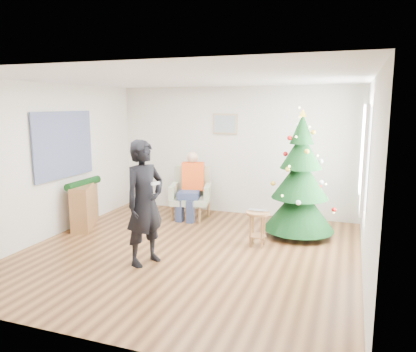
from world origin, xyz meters
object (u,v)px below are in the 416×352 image
at_px(christmas_tree, 300,180).
at_px(standing_man, 145,203).
at_px(console, 85,205).
at_px(armchair, 191,199).
at_px(stool, 257,228).

bearing_deg(christmas_tree, standing_man, -133.60).
bearing_deg(console, armchair, 13.24).
relative_size(christmas_tree, stool, 3.85).
bearing_deg(standing_man, christmas_tree, -21.80).
bearing_deg(stool, console, -179.24).
distance_m(christmas_tree, standing_man, 2.75).
relative_size(standing_man, console, 1.77).
xyz_separation_m(christmas_tree, stool, (-0.55, -0.76, -0.69)).
bearing_deg(standing_man, armchair, 28.55).
relative_size(christmas_tree, console, 2.17).
relative_size(armchair, standing_man, 0.57).
distance_m(armchair, console, 2.04).
height_order(armchair, standing_man, standing_man).
relative_size(christmas_tree, standing_man, 1.23).
bearing_deg(armchair, stool, -50.42).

